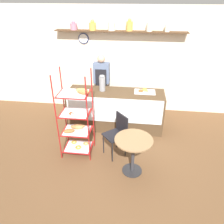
% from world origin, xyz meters
% --- Properties ---
extents(ground_plane, '(14.00, 14.00, 0.00)m').
position_xyz_m(ground_plane, '(0.00, 0.00, 0.00)').
color(ground_plane, brown).
extents(back_wall, '(10.00, 0.30, 2.70)m').
position_xyz_m(back_wall, '(-0.00, 2.11, 1.37)').
color(back_wall, beige).
rests_on(back_wall, ground_plane).
extents(display_counter, '(2.24, 0.69, 0.93)m').
position_xyz_m(display_counter, '(0.00, 1.06, 0.47)').
color(display_counter, '#4C3823').
rests_on(display_counter, ground_plane).
extents(pastry_rack, '(0.61, 0.48, 1.76)m').
position_xyz_m(pastry_rack, '(-0.65, -0.01, 0.78)').
color(pastry_rack, '#A51919').
rests_on(pastry_rack, ground_plane).
extents(person_worker, '(0.40, 0.23, 1.62)m').
position_xyz_m(person_worker, '(-0.42, 1.67, 0.89)').
color(person_worker, '#282833').
rests_on(person_worker, ground_plane).
extents(cafe_table, '(0.67, 0.67, 0.73)m').
position_xyz_m(cafe_table, '(0.48, -0.44, 0.55)').
color(cafe_table, '#262628').
rests_on(cafe_table, ground_plane).
extents(cafe_chair, '(0.54, 0.54, 0.88)m').
position_xyz_m(cafe_chair, '(0.16, 0.06, 0.55)').
color(cafe_chair, black).
rests_on(cafe_chair, ground_plane).
extents(coffee_carafe, '(0.14, 0.14, 0.38)m').
position_xyz_m(coffee_carafe, '(-0.32, 1.12, 1.11)').
color(coffee_carafe, gray).
rests_on(coffee_carafe, display_counter).
extents(donut_tray_counter, '(0.48, 0.31, 0.05)m').
position_xyz_m(donut_tray_counter, '(0.65, 1.15, 0.94)').
color(donut_tray_counter, silver).
rests_on(donut_tray_counter, display_counter).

